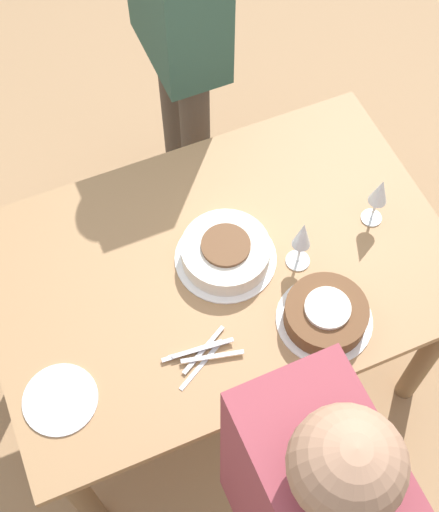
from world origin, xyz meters
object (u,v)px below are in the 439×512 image
object	(u,v)px
person_watching	(178,7)
wine_glass_near	(302,237)
cake_front_chocolate	(326,315)
wine_glass_far	(380,193)
cake_center_white	(226,252)

from	to	relation	value
person_watching	wine_glass_near	bearing A→B (deg)	0.69
cake_front_chocolate	wine_glass_far	distance (m)	0.38
cake_front_chocolate	wine_glass_far	size ratio (longest dim) A/B	1.42
person_watching	cake_front_chocolate	bearing A→B (deg)	-0.33
cake_front_chocolate	person_watching	xyz separation A→B (m)	(-0.00, 1.08, 0.18)
cake_center_white	wine_glass_near	distance (m)	0.23
cake_center_white	person_watching	bearing A→B (deg)	77.83
cake_center_white	person_watching	xyz separation A→B (m)	(0.17, 0.79, 0.18)
cake_center_white	wine_glass_near	size ratio (longest dim) A/B	1.50
person_watching	cake_center_white	bearing A→B (deg)	-12.60
cake_center_white	wine_glass_far	xyz separation A→B (m)	(0.45, -0.04, 0.09)
wine_glass_near	person_watching	bearing A→B (deg)	91.12
cake_front_chocolate	person_watching	world-z (taller)	person_watching
wine_glass_near	wine_glass_far	world-z (taller)	wine_glass_near
cake_front_chocolate	person_watching	size ratio (longest dim) A/B	0.16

